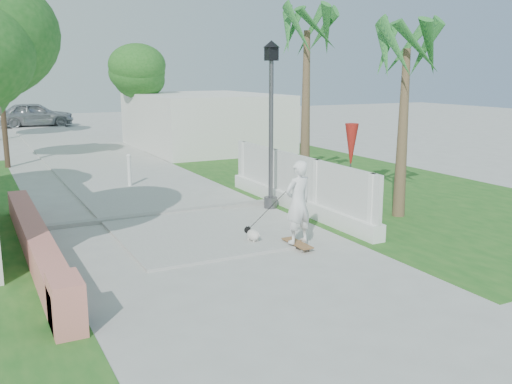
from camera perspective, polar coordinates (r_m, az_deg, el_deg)
ground at (r=9.66m, az=1.93°, el=-10.25°), size 90.00×90.00×0.00m
path_strip at (r=28.39m, az=-18.07°, el=4.05°), size 3.20×36.00×0.06m
curb at (r=14.93m, az=-9.30°, el=-2.16°), size 6.50×0.25×0.10m
grass_right at (r=19.81m, az=8.45°, el=1.23°), size 8.00×20.00×0.01m
pink_wall at (r=11.90m, az=-20.94°, el=-5.16°), size 0.45×8.20×0.80m
lattice_fence at (r=15.30m, az=4.01°, el=0.21°), size 0.35×7.00×1.50m
building_right at (r=27.91m, az=-5.24°, el=7.09°), size 6.00×8.00×2.60m
street_lamp at (r=15.21m, az=1.52°, el=7.34°), size 0.44×0.44×4.44m
bollard at (r=18.64m, az=-12.57°, el=2.20°), size 0.14×0.14×1.09m
patio_umbrella at (r=15.47m, az=9.50°, el=4.50°), size 0.36×0.36×2.30m
tree_path_right at (r=28.81m, az=-12.08°, el=11.40°), size 3.00×3.00×4.79m
palm_far at (r=16.90m, az=5.12°, el=14.74°), size 1.80×1.80×5.30m
palm_near at (r=14.72m, az=14.82°, el=12.75°), size 1.80×1.80×4.70m
skateboarder at (r=11.98m, az=2.89°, el=-1.44°), size 1.04×1.37×1.87m
dog at (r=12.39m, az=-0.39°, el=-4.25°), size 0.31×0.51×0.36m
parked_car at (r=41.22m, az=-21.24°, el=7.24°), size 5.00×2.30×1.66m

